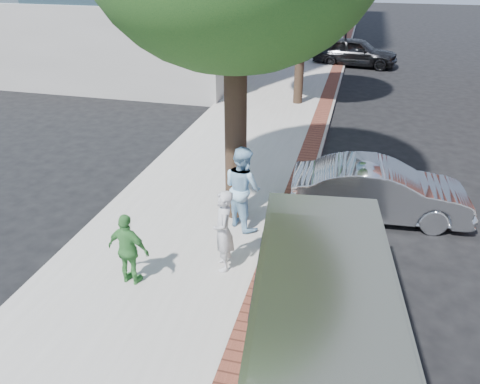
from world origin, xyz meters
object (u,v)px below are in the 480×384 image
(person_green, at_px, (129,250))
(van, at_px, (322,309))
(person_gray, at_px, (223,231))
(parking_meter, at_px, (280,220))
(person_officer, at_px, (243,188))
(bg_car, at_px, (355,52))
(sedan_silver, at_px, (379,191))

(person_green, bearing_deg, van, 173.23)
(van, bearing_deg, person_gray, 131.99)
(parking_meter, xyz_separation_m, person_green, (-2.73, -1.40, -0.28))
(person_gray, height_order, person_officer, person_officer)
(person_gray, bearing_deg, bg_car, 155.95)
(van, bearing_deg, parking_meter, 108.23)
(person_gray, height_order, bg_car, person_gray)
(bg_car, xyz_separation_m, van, (0.32, -23.03, 0.28))
(bg_car, bearing_deg, person_officer, -179.45)
(person_officer, bearing_deg, bg_car, -56.87)
(person_gray, height_order, sedan_silver, person_gray)
(parking_meter, distance_m, bg_car, 20.69)
(bg_car, height_order, van, van)
(person_green, bearing_deg, person_gray, -143.32)
(parking_meter, height_order, person_green, person_green)
(person_gray, bearing_deg, van, 29.92)
(person_green, height_order, sedan_silver, person_green)
(person_green, distance_m, van, 3.96)
(person_gray, xyz_separation_m, bg_car, (1.86, 21.13, -0.23))
(sedan_silver, height_order, bg_car, bg_car)
(sedan_silver, xyz_separation_m, bg_car, (-1.27, 17.83, 0.09))
(person_gray, bearing_deg, parking_meter, 94.61)
(parking_meter, height_order, person_gray, person_gray)
(bg_car, bearing_deg, person_green, 177.10)
(person_gray, distance_m, person_officer, 1.76)
(person_green, bearing_deg, parking_meter, -145.47)
(person_gray, bearing_deg, person_green, -79.73)
(sedan_silver, distance_m, bg_car, 17.88)
(parking_meter, distance_m, van, 2.62)
(parking_meter, height_order, sedan_silver, parking_meter)
(sedan_silver, bearing_deg, van, 165.34)
(person_gray, distance_m, person_green, 1.91)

